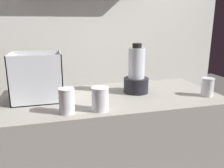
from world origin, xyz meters
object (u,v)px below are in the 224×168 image
juice_cup_carrot_left (100,100)px  juice_cup_orange_middle (207,88)px  carrot_display_bin (37,85)px  blender_pitcher (136,74)px  juice_cup_carrot_far_left (67,102)px

juice_cup_carrot_left → juice_cup_orange_middle: bearing=6.0°
carrot_display_bin → blender_pitcher: blender_pitcher is taller
juice_cup_carrot_far_left → blender_pitcher: bearing=28.5°
blender_pitcher → juice_cup_carrot_left: 0.41m
blender_pitcher → juice_cup_orange_middle: (0.42, -0.19, -0.07)m
juice_cup_carrot_left → juice_cup_orange_middle: 0.72m
blender_pitcher → juice_cup_carrot_left: bearing=-138.5°
blender_pitcher → juice_cup_carrot_far_left: blender_pitcher is taller
blender_pitcher → juice_cup_carrot_left: (-0.31, -0.27, -0.06)m
juice_cup_carrot_far_left → juice_cup_carrot_left: size_ratio=1.04×
carrot_display_bin → juice_cup_carrot_left: 0.44m
juice_cup_carrot_far_left → juice_cup_carrot_left: juice_cup_carrot_far_left is taller
blender_pitcher → juice_cup_carrot_far_left: 0.55m
carrot_display_bin → juice_cup_orange_middle: carrot_display_bin is taller
juice_cup_carrot_left → juice_cup_orange_middle: juice_cup_carrot_left is taller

